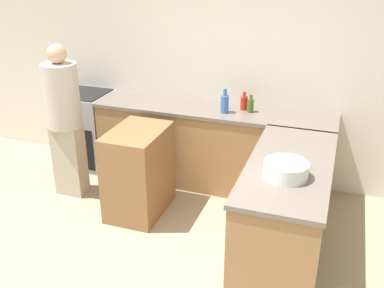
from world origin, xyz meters
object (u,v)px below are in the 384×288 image
range_oven (86,129)px  mixing_bowl (286,170)px  water_bottle_blue (225,103)px  olive_oil_bottle (251,105)px  island_table (139,172)px  hot_sauce_bottle (244,102)px  person_by_range (64,117)px

range_oven → mixing_bowl: mixing_bowl is taller
mixing_bowl → water_bottle_blue: water_bottle_blue is taller
mixing_bowl → olive_oil_bottle: (-0.59, 1.38, 0.01)m
mixing_bowl → olive_oil_bottle: 1.50m
island_table → hot_sauce_bottle: bearing=46.0°
range_oven → water_bottle_blue: 1.91m
range_oven → water_bottle_blue: (1.82, -0.08, 0.57)m
island_table → mixing_bowl: (1.54, -0.54, 0.54)m
range_oven → mixing_bowl: bearing=-27.0°
range_oven → hot_sauce_bottle: hot_sauce_bottle is taller
range_oven → hot_sauce_bottle: (1.99, 0.08, 0.55)m
mixing_bowl → island_table: bearing=160.7°
water_bottle_blue → olive_oil_bottle: bearing=23.0°
mixing_bowl → water_bottle_blue: 1.53m
water_bottle_blue → person_by_range: bearing=-157.9°
mixing_bowl → hot_sauce_bottle: bearing=115.0°
water_bottle_blue → mixing_bowl: bearing=-56.4°
mixing_bowl → olive_oil_bottle: olive_oil_bottle is taller
range_oven → hot_sauce_bottle: size_ratio=4.65×
range_oven → hot_sauce_bottle: 2.07m
water_bottle_blue → person_by_range: person_by_range is taller
olive_oil_bottle → person_by_range: (-1.85, -0.75, -0.10)m
island_table → water_bottle_blue: water_bottle_blue is taller
olive_oil_bottle → mixing_bowl: bearing=-67.1°
person_by_range → island_table: bearing=-5.8°
range_oven → olive_oil_bottle: olive_oil_bottle is taller
island_table → range_oven: bearing=143.9°
person_by_range → olive_oil_bottle: bearing=22.2°
range_oven → water_bottle_blue: bearing=-2.7°
range_oven → person_by_range: size_ratio=0.56×
olive_oil_bottle → hot_sauce_bottle: 0.10m
island_table → olive_oil_bottle: olive_oil_bottle is taller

